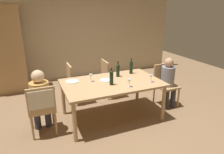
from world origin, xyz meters
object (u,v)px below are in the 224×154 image
Objects in this scene: wine_bottle_tall_green at (118,70)px; chair_right_end at (165,82)px; chair_left_end at (42,104)px; wine_bottle_dark_red at (131,67)px; wine_glass_near_right at (151,77)px; dinner_plate_host at (106,80)px; wine_bottle_short_olive at (111,77)px; wine_glass_centre at (91,76)px; dining_table at (112,85)px; person_man_bearded at (168,79)px; person_woman_host at (40,97)px; dinner_plate_guest_left at (72,81)px; chair_far_left at (75,81)px; wine_glass_near_left at (129,81)px; armoire_cabinet at (0,50)px; chair_far_right at (109,76)px.

chair_right_end is at bearing -8.54° from wine_bottle_tall_green.
wine_bottle_tall_green is at bearing 13.48° from chair_left_end.
wine_bottle_dark_red is at bearing 11.96° from wine_bottle_tall_green.
wine_glass_near_right reaches higher than dinner_plate_host.
wine_bottle_short_olive reaches higher than chair_left_end.
wine_glass_centre is at bearing 155.27° from wine_glass_near_right.
dining_table is 0.77m from wine_glass_near_right.
person_man_bearded reaches higher than wine_glass_centre.
person_woman_host is at bearing 172.88° from wine_bottle_short_olive.
chair_left_end is at bearing -144.97° from dinner_plate_guest_left.
wine_glass_near_right reaches higher than dining_table.
person_man_bearded is (1.83, -0.97, 0.11)m from chair_far_left.
wine_bottle_dark_red is 1.03× the size of wine_bottle_short_olive.
wine_glass_near_left is (0.25, -0.22, -0.04)m from wine_bottle_short_olive.
person_woman_host reaches higher than wine_bottle_dark_red.
wine_bottle_tall_green is at bearing 6.07° from wine_glass_centre.
person_man_bearded reaches higher than dinner_plate_guest_left.
person_woman_host is 7.73× the size of wine_glass_near_right.
wine_glass_near_right is 0.88m from dinner_plate_host.
chair_right_end is (3.36, -2.23, -0.56)m from armoire_cabinet.
chair_far_right is 6.17× the size of wine_glass_near_right.
chair_far_left is (-1.83, 0.86, 0.00)m from chair_right_end.
dining_table is 12.59× the size of wine_glass_near_right.
chair_left_end is 6.17× the size of wine_glass_near_left.
chair_far_right and chair_far_left have the same top height.
chair_far_right is at bearing 83.31° from wine_glass_near_left.
dinner_plate_guest_left is at bearing 156.26° from dining_table.
armoire_cabinet is at bearing 107.45° from person_woman_host.
dinner_plate_host is at bearing -16.80° from dinner_plate_guest_left.
chair_far_left is at bearing 133.80° from wine_glass_near_right.
chair_left_end is 1.97m from chair_far_right.
wine_bottle_short_olive reaches higher than wine_glass_centre.
dinner_plate_guest_left is (0.62, 0.43, 0.17)m from chair_left_end.
dinner_plate_guest_left reaches higher than dining_table.
dinner_plate_host is (-1.40, 0.03, 0.23)m from chair_right_end.
chair_right_end is 1.45m from wine_bottle_short_olive.
person_man_bearded reaches higher than chair_far_right.
wine_bottle_short_olive is 2.18× the size of wine_glass_near_right.
chair_far_left is 4.14× the size of dinner_plate_host.
wine_bottle_dark_red is (1.90, 0.45, 0.31)m from chair_left_end.
chair_left_end reaches higher than dinner_plate_guest_left.
wine_glass_near_left is at bearing -50.23° from armoire_cabinet.
wine_bottle_tall_green is 0.61m from wine_glass_centre.
dining_table is 1.08m from chair_far_left.
dining_table is 0.45m from wine_glass_centre.
chair_far_right is at bearing 29.12° from person_woman_host.
chair_left_end is at bearing -90.00° from person_woman_host.
dinner_plate_host is (-0.27, 0.47, -0.10)m from wine_glass_near_left.
armoire_cabinet is 14.63× the size of wine_glass_centre.
wine_glass_near_right reaches higher than dinner_plate_guest_left.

